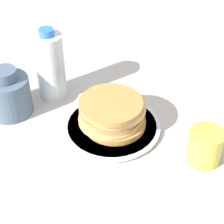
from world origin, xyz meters
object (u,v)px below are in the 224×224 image
(plate, at_px, (112,126))
(water_bottle_near, at_px, (50,66))
(pancake_stack, at_px, (112,113))
(cream_jug, at_px, (8,94))
(juice_glass, at_px, (205,146))

(plate, distance_m, water_bottle_near, 0.24)
(plate, relative_size, pancake_stack, 1.46)
(plate, xyz_separation_m, cream_jug, (-0.25, -0.12, 0.05))
(plate, bearing_deg, water_bottle_near, 178.89)
(plate, xyz_separation_m, water_bottle_near, (-0.22, 0.00, 0.09))
(plate, bearing_deg, juice_glass, 12.84)
(pancake_stack, bearing_deg, cream_jug, -154.26)
(cream_jug, relative_size, water_bottle_near, 0.64)
(pancake_stack, bearing_deg, plate, -89.21)
(pancake_stack, height_order, cream_jug, cream_jug)
(pancake_stack, xyz_separation_m, water_bottle_near, (-0.22, 0.00, 0.05))
(pancake_stack, relative_size, water_bottle_near, 0.82)
(pancake_stack, xyz_separation_m, cream_jug, (-0.25, -0.12, 0.01))
(pancake_stack, distance_m, juice_glass, 0.24)
(cream_jug, distance_m, water_bottle_near, 0.13)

